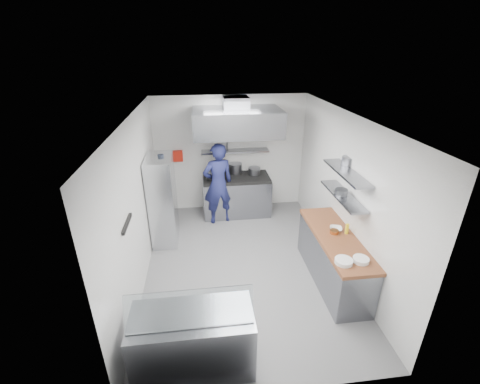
{
  "coord_description": "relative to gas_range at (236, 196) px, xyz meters",
  "views": [
    {
      "loc": [
        -0.69,
        -4.93,
        3.81
      ],
      "look_at": [
        0.0,
        0.6,
        1.25
      ],
      "focal_mm": 24.0,
      "sensor_mm": 36.0,
      "label": 1
    }
  ],
  "objects": [
    {
      "name": "cooktop",
      "position": [
        0.0,
        0.0,
        0.48
      ],
      "size": [
        1.57,
        0.78,
        0.06
      ],
      "primitive_type": "cube",
      "color": "black",
      "rests_on": "gas_range"
    },
    {
      "name": "wall_back",
      "position": [
        -0.1,
        0.4,
        0.95
      ],
      "size": [
        3.6,
        2.8,
        0.02
      ],
      "primitive_type": "cube",
      "rotation": [
        1.57,
        0.0,
        0.0
      ],
      "color": "white",
      "rests_on": "floor"
    },
    {
      "name": "wall_shelf_lower",
      "position": [
        1.54,
        -2.4,
        1.05
      ],
      "size": [
        0.3,
        1.3,
        0.04
      ],
      "primitive_type": "cube",
      "color": "gray",
      "rests_on": "wall_right"
    },
    {
      "name": "shelf_pot_d",
      "position": [
        1.71,
        -2.1,
        1.56
      ],
      "size": [
        0.25,
        0.25,
        0.14
      ],
      "primitive_type": "cylinder",
      "color": "slate",
      "rests_on": "wall_shelf_upper"
    },
    {
      "name": "wall_left",
      "position": [
        -1.9,
        -2.1,
        0.95
      ],
      "size": [
        2.8,
        5.0,
        0.02
      ],
      "primitive_type": "cube",
      "rotation": [
        1.57,
        0.0,
        1.57
      ],
      "color": "white",
      "rests_on": "floor"
    },
    {
      "name": "extractor_hood",
      "position": [
        0.0,
        -0.18,
        1.85
      ],
      "size": [
        1.9,
        1.15,
        0.55
      ],
      "primitive_type": "cube",
      "color": "gray",
      "rests_on": "wall_back"
    },
    {
      "name": "shelf_pot_a",
      "position": [
        -0.28,
        0.43,
        1.18
      ],
      "size": [
        0.27,
        0.27,
        0.18
      ],
      "primitive_type": "cylinder",
      "color": "slate",
      "rests_on": "over_range_shelf"
    },
    {
      "name": "rack_bin_b",
      "position": [
        -1.63,
        -0.84,
        0.85
      ],
      "size": [
        0.13,
        0.17,
        0.15
      ],
      "primitive_type": "cube",
      "color": "yellow",
      "rests_on": "wire_rack"
    },
    {
      "name": "red_firebox",
      "position": [
        -1.35,
        0.34,
        0.97
      ],
      "size": [
        0.22,
        0.1,
        0.26
      ],
      "primitive_type": "cube",
      "color": "red",
      "rests_on": "wall_back"
    },
    {
      "name": "wall_shelf_upper",
      "position": [
        1.54,
        -2.4,
        1.47
      ],
      "size": [
        0.3,
        1.3,
        0.04
      ],
      "primitive_type": "cube",
      "color": "gray",
      "rests_on": "wall_right"
    },
    {
      "name": "wall_right",
      "position": [
        1.7,
        -2.1,
        0.95
      ],
      "size": [
        2.8,
        5.0,
        0.02
      ],
      "primitive_type": "cube",
      "rotation": [
        1.57,
        0.0,
        -1.57
      ],
      "color": "white",
      "rests_on": "floor"
    },
    {
      "name": "prep_counter_base",
      "position": [
        1.38,
        -2.7,
        -0.03
      ],
      "size": [
        0.62,
        2.0,
        0.84
      ],
      "primitive_type": "cube",
      "color": "gray",
      "rests_on": "floor"
    },
    {
      "name": "gas_range",
      "position": [
        0.0,
        0.0,
        0.0
      ],
      "size": [
        1.6,
        0.8,
        0.9
      ],
      "primitive_type": "cube",
      "color": "gray",
      "rests_on": "floor"
    },
    {
      "name": "mixing_bowl",
      "position": [
        1.44,
        -2.52,
        0.48
      ],
      "size": [
        0.26,
        0.26,
        0.05
      ],
      "primitive_type": "imported",
      "rotation": [
        0.0,
        0.0,
        -0.33
      ],
      "color": "white",
      "rests_on": "prep_counter_top"
    },
    {
      "name": "floor",
      "position": [
        -0.1,
        -2.1,
        -0.45
      ],
      "size": [
        5.0,
        5.0,
        0.0
      ],
      "primitive_type": "plane",
      "color": "slate",
      "rests_on": "ground"
    },
    {
      "name": "stock_pot_right",
      "position": [
        0.45,
        0.14,
        0.59
      ],
      "size": [
        0.29,
        0.29,
        0.16
      ],
      "primitive_type": "cylinder",
      "color": "slate",
      "rests_on": "cooktop"
    },
    {
      "name": "display_case",
      "position": [
        -1.02,
        -4.1,
        -0.03
      ],
      "size": [
        1.5,
        0.7,
        0.85
      ],
      "primitive_type": "cube",
      "color": "gray",
      "rests_on": "floor"
    },
    {
      "name": "over_range_shelf",
      "position": [
        0.0,
        0.24,
        1.07
      ],
      "size": [
        1.6,
        0.3,
        0.04
      ],
      "primitive_type": "cube",
      "color": "gray",
      "rests_on": "wall_back"
    },
    {
      "name": "ceiling",
      "position": [
        -0.1,
        -2.1,
        2.35
      ],
      "size": [
        5.0,
        5.0,
        0.0
      ],
      "primitive_type": "plane",
      "rotation": [
        3.14,
        0.0,
        0.0
      ],
      "color": "silver",
      "rests_on": "wall_back"
    },
    {
      "name": "knife_strip",
      "position": [
        -1.88,
        -3.0,
        1.1
      ],
      "size": [
        0.04,
        0.55,
        0.05
      ],
      "primitive_type": "cube",
      "color": "black",
      "rests_on": "wall_left"
    },
    {
      "name": "plate_stack_b",
      "position": [
        1.46,
        -3.41,
        0.48
      ],
      "size": [
        0.24,
        0.24,
        0.06
      ],
      "primitive_type": "cylinder",
      "color": "white",
      "rests_on": "prep_counter_top"
    },
    {
      "name": "wire_rack",
      "position": [
        -1.63,
        -1.0,
        0.48
      ],
      "size": [
        0.5,
        0.9,
        1.85
      ],
      "primitive_type": "cube",
      "color": "silver",
      "rests_on": "floor"
    },
    {
      "name": "rack_bin_a",
      "position": [
        -1.63,
        -1.16,
        0.35
      ],
      "size": [
        0.15,
        0.19,
        0.17
      ],
      "primitive_type": "cube",
      "color": "white",
      "rests_on": "wire_rack"
    },
    {
      "name": "rack_jar",
      "position": [
        -1.58,
        -0.98,
        1.35
      ],
      "size": [
        0.12,
        0.12,
        0.18
      ],
      "primitive_type": "cylinder",
      "color": "black",
      "rests_on": "wire_rack"
    },
    {
      "name": "display_glass",
      "position": [
        -1.02,
        -4.22,
        0.62
      ],
      "size": [
        1.47,
        0.19,
        0.42
      ],
      "primitive_type": "cube",
      "rotation": [
        -0.38,
        0.0,
        0.0
      ],
      "color": "silver",
      "rests_on": "display_case"
    },
    {
      "name": "stock_pot_mid",
      "position": [
        0.0,
        0.26,
        0.63
      ],
      "size": [
        0.32,
        0.32,
        0.24
      ],
      "primitive_type": "cylinder",
      "color": "slate",
      "rests_on": "cooktop"
    },
    {
      "name": "shelf_pot_c",
      "position": [
        1.5,
        -2.4,
        1.12
      ],
      "size": [
        0.21,
        0.21,
        0.1
      ],
      "primitive_type": "cylinder",
      "color": "slate",
      "rests_on": "wall_shelf_lower"
    },
    {
      "name": "prep_counter_top",
      "position": [
        1.38,
        -2.7,
        0.42
      ],
      "size": [
        0.65,
        2.04,
        0.06
      ],
      "primitive_type": "cube",
      "color": "brown",
      "rests_on": "prep_counter_base"
    },
    {
      "name": "squeeze_bottle",
      "position": [
        1.58,
        -2.64,
        0.54
      ],
      "size": [
        0.06,
        0.06,
        0.18
      ],
      "primitive_type": "cylinder",
      "color": "yellow",
      "rests_on": "prep_counter_top"
    },
    {
      "name": "copper_pan",
      "position": [
        1.37,
        -2.61,
        0.48
      ],
      "size": [
        0.15,
        0.15,
        0.06
      ],
      "primitive_type": "cylinder",
      "color": "#C57737",
      "rests_on": "prep_counter_top"
    },
    {
      "name": "chef",
      "position": [
        -0.46,
        -0.37,
        0.5
      ],
      "size": [
        0.78,
        0.61,
        1.9
      ],
      "primitive_type": "imported",
      "rotation": [
        0.0,
        0.0,
        3.39
      ],
      "color": "#1A1E4F",
      "rests_on": "floor"
    },
    {
      "name": "hood_duct",
      "position": [
        0.0,
        0.05,
        2.23
      ],
      "size": [
        0.55,
        0.55,
        0.24
      ],
      "primitive_type": "cube",
      "color": "slate",
      "rests_on": "extractor_hood"
    },
    {
      "name": "stock_pot_left",
      "position": [
        -0.58,
        0.01,
        0.61
      ],
      "size": [
        0.28,
        0.28,
        0.2
      ],
      "primitive_type": "cylinder",
      "color": "slate",
      "rests_on": "cooktop"
    },
    {
      "name": "plate_stack_a",
      "position": [
        1.2,
        -3.41,
        0.48
      ],
      "size": [
        0.26,
        0.26,
        0.06
      ],
      "primitive_type": "cylinder",
      "color": "white",
      "rests_on": "prep_counter_top"
    },
    {
      "name": "wall_front",
      "position": [
        -0.1,
        -4.6,
        0.95
      ],
      "size": [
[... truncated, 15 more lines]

